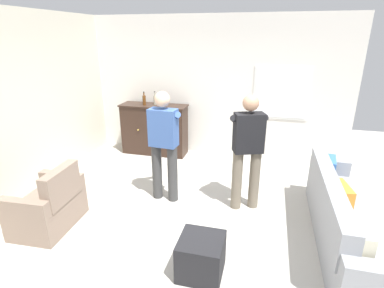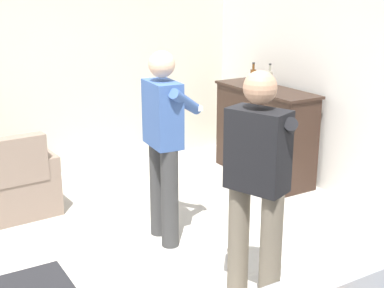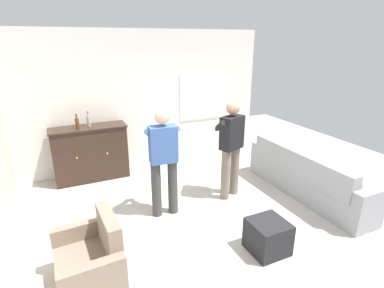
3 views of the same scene
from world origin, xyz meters
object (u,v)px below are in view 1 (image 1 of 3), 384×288
ottoman (201,256)px  couch (339,219)px  person_standing_left (164,142)px  armchair (49,207)px  bottle_liquor_amber (155,100)px  bottle_wine_green (144,100)px  person_standing_right (248,148)px  sideboard_cabinet (155,129)px

ottoman → couch: bearing=31.5°
person_standing_left → armchair: bearing=-139.0°
bottle_liquor_amber → ottoman: (1.71, -3.19, -0.95)m
bottle_wine_green → person_standing_right: bearing=-36.4°
armchair → bottle_wine_green: 2.93m
armchair → sideboard_cabinet: size_ratio=0.66×
bottle_wine_green → person_standing_left: (1.03, -1.71, -0.23)m
person_standing_right → sideboard_cabinet: bearing=140.5°
couch → bottle_wine_green: size_ratio=9.08×
sideboard_cabinet → bottle_wine_green: (-0.18, -0.05, 0.63)m
couch → sideboard_cabinet: size_ratio=1.79×
sideboard_cabinet → person_standing_right: (2.06, -1.70, 0.41)m
couch → sideboard_cabinet: 3.95m
bottle_wine_green → ottoman: 3.78m
person_standing_left → couch: bearing=-11.5°
sideboard_cabinet → ottoman: size_ratio=3.00×
armchair → person_standing_right: (2.44, 1.14, 0.65)m
couch → bottle_liquor_amber: bearing=144.7°
sideboard_cabinet → bottle_liquor_amber: (0.03, 0.02, 0.63)m
couch → armchair: size_ratio=2.72×
couch → person_standing_left: person_standing_left is taller
armchair → sideboard_cabinet: (0.38, 2.84, 0.24)m
bottle_wine_green → bottle_liquor_amber: 0.22m
person_standing_left → bottle_wine_green: bearing=121.0°
person_standing_right → person_standing_left: bearing=-177.0°
sideboard_cabinet → bottle_liquor_amber: 0.63m
bottle_liquor_amber → person_standing_right: person_standing_right is taller
person_standing_right → bottle_liquor_amber: bearing=139.7°
couch → ottoman: bearing=-148.5°
armchair → ottoman: bearing=-8.8°
couch → person_standing_left: (-2.38, 0.49, 0.60)m
armchair → sideboard_cabinet: bearing=82.4°
bottle_liquor_amber → person_standing_right: 2.67m
bottle_liquor_amber → bottle_wine_green: bearing=-160.3°
bottle_liquor_amber → ottoman: bottle_liquor_amber is taller
bottle_wine_green → bottle_liquor_amber: size_ratio=0.98×
sideboard_cabinet → person_standing_left: person_standing_left is taller
person_standing_right → couch: bearing=-25.0°
person_standing_left → person_standing_right: (1.21, 0.06, 0.00)m
armchair → ottoman: size_ratio=1.97×
bottle_liquor_amber → sideboard_cabinet: bearing=-146.1°
couch → person_standing_right: (-1.18, 0.55, 0.60)m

